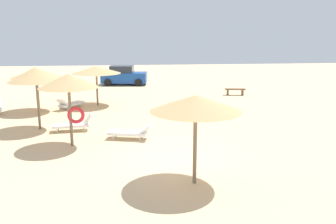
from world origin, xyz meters
TOP-DOWN VIEW (x-y plane):
  - ground_plane at (0.00, 0.00)m, footprint 80.00×80.00m
  - parasol_0 at (-3.69, 10.81)m, footprint 3.09×3.09m
  - parasol_1 at (-7.02, 9.40)m, footprint 2.94×2.94m
  - parasol_2 at (-4.06, 2.41)m, footprint 2.39×2.39m
  - parasol_3 at (-6.01, 5.24)m, footprint 2.58×2.58m
  - parasol_4 at (0.29, -1.83)m, footprint 2.76×2.76m
  - lounger_0 at (-5.29, 9.94)m, footprint 1.60×1.90m
  - lounger_2 at (-1.64, 3.08)m, footprint 2.00×1.08m
  - lounger_3 at (-4.32, 4.72)m, footprint 1.90×0.85m
  - bench_0 at (6.25, 13.57)m, footprint 1.55×0.65m
  - parked_car at (-2.09, 19.96)m, footprint 4.20×2.44m

SIDE VIEW (x-z plane):
  - ground_plane at x=0.00m, z-range 0.00..0.00m
  - lounger_2 at x=-1.64m, z-range -0.03..0.65m
  - lounger_0 at x=-5.29m, z-range -0.06..0.70m
  - lounger_3 at x=-4.32m, z-range -0.08..0.73m
  - bench_0 at x=6.25m, z-range 0.10..0.59m
  - parked_car at x=-2.09m, z-range -0.04..1.68m
  - parasol_1 at x=-7.02m, z-range 1.00..3.53m
  - parasol_0 at x=-3.69m, z-range 1.02..3.55m
  - parasol_4 at x=0.29m, z-range 1.13..3.91m
  - parasol_3 at x=-6.01m, z-range 1.15..4.17m
  - parasol_2 at x=-4.06m, z-range 1.17..4.16m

